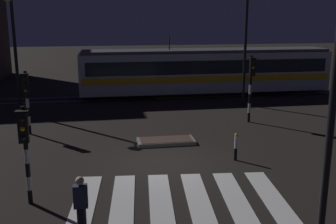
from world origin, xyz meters
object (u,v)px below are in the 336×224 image
(tram, at_px, (206,71))
(bollard_island_edge, at_px, (236,147))
(traffic_light_corner_far_left, at_px, (26,93))
(pedestrian_waiting_at_kerb, at_px, (81,207))
(traffic_light_corner_far_right, at_px, (251,79))
(street_lamp_trackside_left, at_px, (13,39))
(street_lamp_trackside_right, at_px, (247,32))
(traffic_light_corner_near_left, at_px, (25,142))

(tram, distance_m, bollard_island_edge, 13.31)
(traffic_light_corner_far_left, xyz_separation_m, bollard_island_edge, (8.63, -4.98, -1.46))
(tram, relative_size, bollard_island_edge, 15.91)
(pedestrian_waiting_at_kerb, distance_m, bollard_island_edge, 7.56)
(traffic_light_corner_far_right, xyz_separation_m, street_lamp_trackside_left, (-12.42, 3.73, 1.94))
(pedestrian_waiting_at_kerb, bearing_deg, street_lamp_trackside_left, 106.21)
(traffic_light_corner_far_right, height_order, street_lamp_trackside_right, street_lamp_trackside_right)
(street_lamp_trackside_left, distance_m, tram, 12.87)
(traffic_light_corner_near_left, xyz_separation_m, street_lamp_trackside_right, (11.10, 12.05, 2.56))
(street_lamp_trackside_right, distance_m, bollard_island_edge, 10.83)
(traffic_light_corner_far_right, bearing_deg, tram, 93.19)
(traffic_light_corner_far_right, xyz_separation_m, traffic_light_corner_far_left, (-11.21, -0.44, -0.33))
(traffic_light_corner_near_left, height_order, tram, tram)
(pedestrian_waiting_at_kerb, height_order, bollard_island_edge, pedestrian_waiting_at_kerb)
(traffic_light_corner_far_left, height_order, street_lamp_trackside_left, street_lamp_trackside_left)
(traffic_light_corner_near_left, xyz_separation_m, street_lamp_trackside_left, (-2.43, 11.84, 2.27))
(traffic_light_corner_near_left, distance_m, street_lamp_trackside_left, 12.30)
(traffic_light_corner_near_left, relative_size, street_lamp_trackside_right, 0.42)
(street_lamp_trackside_right, relative_size, tram, 0.41)
(traffic_light_corner_far_left, relative_size, street_lamp_trackside_left, 0.46)
(pedestrian_waiting_at_kerb, bearing_deg, traffic_light_corner_far_right, 51.08)
(tram, xyz_separation_m, bollard_island_edge, (-2.16, -13.08, -1.19))
(traffic_light_corner_far_left, distance_m, street_lamp_trackside_right, 13.33)
(street_lamp_trackside_left, height_order, street_lamp_trackside_right, street_lamp_trackside_right)
(traffic_light_corner_far_left, relative_size, tram, 0.17)
(street_lamp_trackside_right, distance_m, pedestrian_waiting_at_kerb, 17.50)
(traffic_light_corner_near_left, distance_m, pedestrian_waiting_at_kerb, 2.99)
(traffic_light_corner_far_right, xyz_separation_m, street_lamp_trackside_right, (1.12, 3.94, 2.23))
(bollard_island_edge, bearing_deg, traffic_light_corner_near_left, -160.02)
(street_lamp_trackside_right, relative_size, pedestrian_waiting_at_kerb, 4.22)
(street_lamp_trackside_right, height_order, tram, street_lamp_trackside_right)
(street_lamp_trackside_left, bearing_deg, traffic_light_corner_near_left, -78.41)
(traffic_light_corner_far_left, xyz_separation_m, street_lamp_trackside_left, (-1.20, 4.17, 2.27))
(traffic_light_corner_far_left, xyz_separation_m, pedestrian_waiting_at_kerb, (2.88, -9.88, -1.14))
(traffic_light_corner_far_right, xyz_separation_m, bollard_island_edge, (-2.59, -5.42, -1.79))
(traffic_light_corner_near_left, relative_size, traffic_light_corner_far_left, 1.00)
(traffic_light_corner_far_left, distance_m, street_lamp_trackside_left, 4.89)
(traffic_light_corner_far_right, relative_size, tram, 0.20)
(traffic_light_corner_far_left, distance_m, tram, 13.49)
(street_lamp_trackside_left, bearing_deg, street_lamp_trackside_right, 0.88)
(street_lamp_trackside_right, bearing_deg, street_lamp_trackside_left, -179.12)
(traffic_light_corner_near_left, bearing_deg, tram, 58.77)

